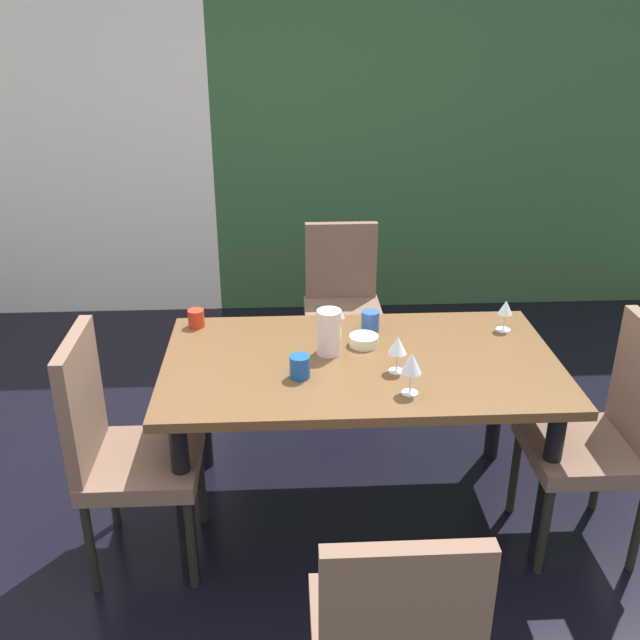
% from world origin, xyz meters
% --- Properties ---
extents(ground_plane, '(5.97, 5.22, 0.02)m').
position_xyz_m(ground_plane, '(0.00, 0.00, -0.01)').
color(ground_plane, black).
extents(back_panel_interior, '(2.47, 0.10, 2.64)m').
position_xyz_m(back_panel_interior, '(-1.75, 2.56, 1.32)').
color(back_panel_interior, silver).
rests_on(back_panel_interior, ground_plane).
extents(garden_window_panel, '(3.50, 0.10, 2.64)m').
position_xyz_m(garden_window_panel, '(1.23, 2.56, 1.32)').
color(garden_window_panel, '#2F522F').
rests_on(garden_window_panel, ground_plane).
extents(dining_table, '(1.63, 0.91, 0.75)m').
position_xyz_m(dining_table, '(0.27, 0.19, 0.66)').
color(dining_table, brown).
rests_on(dining_table, ground_plane).
extents(chair_left_near, '(0.45, 0.44, 1.00)m').
position_xyz_m(chair_left_near, '(-0.70, -0.07, 0.55)').
color(chair_left_near, brown).
rests_on(chair_left_near, ground_plane).
extents(chair_head_near, '(0.44, 0.44, 0.95)m').
position_xyz_m(chair_head_near, '(0.23, -1.02, 0.53)').
color(chair_head_near, brown).
rests_on(chair_head_near, ground_plane).
extents(chair_head_far, '(0.44, 0.45, 0.94)m').
position_xyz_m(chair_head_far, '(0.29, 1.40, 0.53)').
color(chair_head_far, brown).
rests_on(chair_head_far, ground_plane).
extents(chair_right_near, '(0.44, 0.44, 0.99)m').
position_xyz_m(chair_right_near, '(1.23, -0.07, 0.54)').
color(chair_right_near, brown).
rests_on(chair_right_near, ground_plane).
extents(wine_glass_right, '(0.07, 0.07, 0.15)m').
position_xyz_m(wine_glass_right, '(0.40, 0.08, 0.87)').
color(wine_glass_right, silver).
rests_on(wine_glass_right, dining_table).
extents(wine_glass_center, '(0.08, 0.08, 0.17)m').
position_xyz_m(wine_glass_center, '(0.42, -0.10, 0.88)').
color(wine_glass_center, silver).
rests_on(wine_glass_center, dining_table).
extents(wine_glass_near_shelf, '(0.07, 0.07, 0.14)m').
position_xyz_m(wine_glass_near_shelf, '(0.93, 0.44, 0.86)').
color(wine_glass_near_shelf, silver).
rests_on(wine_glass_near_shelf, dining_table).
extents(serving_bowl_left, '(0.12, 0.12, 0.05)m').
position_xyz_m(serving_bowl_left, '(0.29, 0.32, 0.78)').
color(serving_bowl_left, beige).
rests_on(serving_bowl_left, dining_table).
extents(cup_west, '(0.08, 0.08, 0.10)m').
position_xyz_m(cup_west, '(0.33, 0.46, 0.80)').
color(cup_west, '#2950A0').
rests_on(cup_west, dining_table).
extents(cup_east, '(0.07, 0.07, 0.08)m').
position_xyz_m(cup_east, '(-0.45, 0.55, 0.79)').
color(cup_east, red).
rests_on(cup_east, dining_table).
extents(cup_rear, '(0.08, 0.08, 0.09)m').
position_xyz_m(cup_rear, '(0.01, 0.05, 0.80)').
color(cup_rear, '#174897').
rests_on(cup_rear, dining_table).
extents(pitcher_front, '(0.12, 0.10, 0.20)m').
position_xyz_m(pitcher_front, '(0.14, 0.25, 0.85)').
color(pitcher_front, beige).
rests_on(pitcher_front, dining_table).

